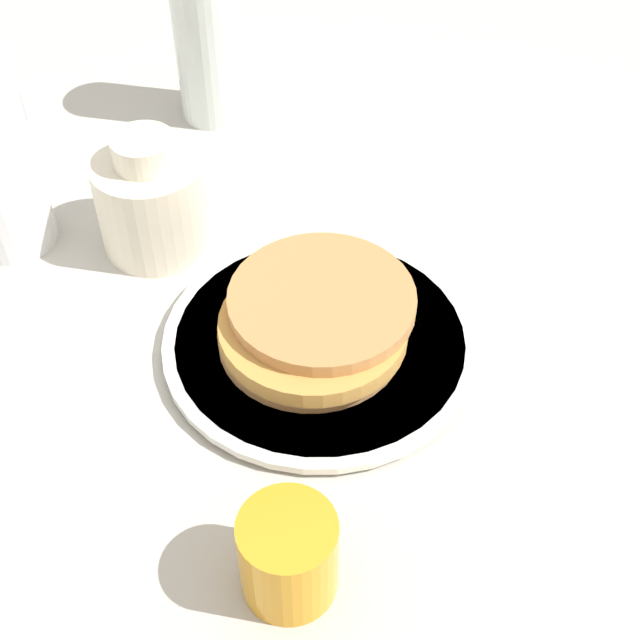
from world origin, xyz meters
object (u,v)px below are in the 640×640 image
object	(u,v)px
plate	(320,341)
water_bottle_mid	(208,41)
cream_jug	(152,200)
pancake_stack	(317,322)
juice_glass	(288,555)

from	to	relation	value
plate	water_bottle_mid	distance (m)	0.38
plate	cream_jug	bearing A→B (deg)	121.60
pancake_stack	cream_jug	world-z (taller)	cream_jug
cream_jug	water_bottle_mid	bearing A→B (deg)	63.53
plate	water_bottle_mid	bearing A→B (deg)	91.28
juice_glass	cream_jug	size ratio (longest dim) A/B	0.60
plate	pancake_stack	bearing A→B (deg)	-158.84
pancake_stack	juice_glass	distance (m)	0.21
cream_jug	water_bottle_mid	size ratio (longest dim) A/B	0.62
cream_jug	plate	bearing A→B (deg)	-58.40
cream_jug	water_bottle_mid	distance (m)	0.22
pancake_stack	cream_jug	xyz separation A→B (m)	(-0.10, 0.17, 0.02)
plate	pancake_stack	xyz separation A→B (m)	(-0.00, -0.00, 0.03)
pancake_stack	water_bottle_mid	world-z (taller)	water_bottle_mid
plate	cream_jug	distance (m)	0.21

